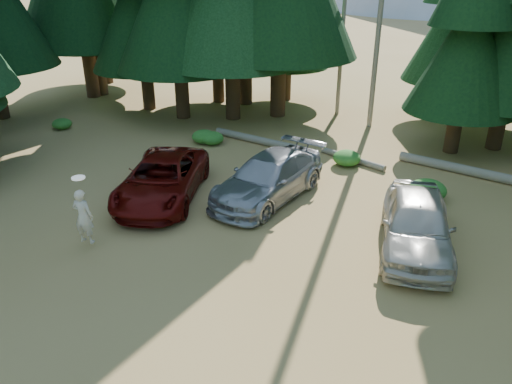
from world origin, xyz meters
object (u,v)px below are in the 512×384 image
at_px(silver_minivan_right, 417,224).
at_px(log_right, 474,172).
at_px(silver_minivan_center, 268,178).
at_px(log_left, 259,140).
at_px(frisbee_player, 83,216).
at_px(log_mid, 352,159).
at_px(red_pickup, 162,179).

relative_size(silver_minivan_right, log_right, 0.82).
relative_size(silver_minivan_center, log_right, 0.89).
relative_size(silver_minivan_center, log_left, 1.10).
bearing_deg(silver_minivan_right, silver_minivan_center, 154.47).
bearing_deg(silver_minivan_center, frisbee_player, -113.71).
distance_m(silver_minivan_center, frisbee_player, 6.14).
relative_size(silver_minivan_center, frisbee_player, 2.56).
relative_size(log_left, log_right, 0.81).
bearing_deg(frisbee_player, log_right, -142.38).
bearing_deg(frisbee_player, silver_minivan_center, -131.84).
bearing_deg(frisbee_player, silver_minivan_right, -164.27).
xyz_separation_m(log_left, log_right, (8.86, -0.23, 0.02)).
distance_m(silver_minivan_center, log_mid, 4.85).
xyz_separation_m(silver_minivan_right, log_left, (-7.42, 6.44, -0.63)).
xyz_separation_m(frisbee_player, log_right, (10.01, 9.72, -0.81)).
xyz_separation_m(red_pickup, log_right, (9.76, 6.14, -0.53)).
bearing_deg(red_pickup, log_left, 65.73).
xyz_separation_m(log_mid, log_right, (4.55, 0.30, 0.06)).
bearing_deg(red_pickup, frisbee_player, -110.25).
relative_size(silver_minivan_center, log_mid, 1.69).
height_order(red_pickup, log_left, red_pickup).
xyz_separation_m(silver_minivan_right, log_right, (1.44, 6.21, -0.61)).
relative_size(red_pickup, frisbee_player, 2.60).
xyz_separation_m(silver_minivan_right, frisbee_player, (-8.57, -3.51, 0.20)).
xyz_separation_m(red_pickup, silver_minivan_right, (8.32, -0.07, 0.08)).
bearing_deg(red_pickup, silver_minivan_right, -16.75).
bearing_deg(red_pickup, silver_minivan_center, 7.19).
bearing_deg(silver_minivan_right, frisbee_player, -166.60).
bearing_deg(silver_minivan_right, log_right, 68.05).
relative_size(silver_minivan_right, log_left, 1.01).
height_order(frisbee_player, log_mid, frisbee_player).
xyz_separation_m(silver_minivan_right, log_mid, (-3.10, 5.91, -0.67)).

